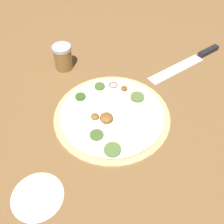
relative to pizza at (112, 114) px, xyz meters
The scene contains 5 objects.
ground_plane 0.01m from the pizza, 14.15° to the left, with size 3.00×3.00×0.00m, color brown.
pizza is the anchor object (origin of this frame).
knife 0.41m from the pizza, 59.22° to the left, with size 0.23×0.28×0.02m.
spice_jar 0.29m from the pizza, 144.19° to the left, with size 0.07×0.07×0.09m.
flour_patch 0.31m from the pizza, 107.34° to the right, with size 0.13×0.13×0.00m.
Camera 1 is at (0.16, -0.49, 0.60)m, focal length 42.00 mm.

